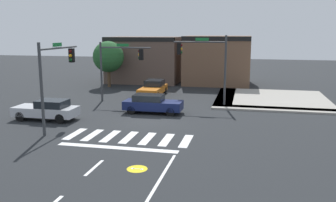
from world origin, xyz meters
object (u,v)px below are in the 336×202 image
object	(u,v)px
car_silver	(47,110)
car_orange	(153,88)
traffic_signal_northeast	(205,59)
traffic_signal_southwest	(56,69)
car_navy	(152,104)
roadside_tree	(108,57)
traffic_signal_northwest	(119,61)

from	to	relation	value
car_silver	car_orange	world-z (taller)	car_orange
traffic_signal_northeast	car_silver	bearing A→B (deg)	35.71
traffic_signal_southwest	car_navy	size ratio (longest dim) A/B	1.25
traffic_signal_southwest	car_navy	distance (m)	7.97
car_silver	roadside_tree	bearing A→B (deg)	-84.56
traffic_signal_northeast	traffic_signal_southwest	xyz separation A→B (m)	(-8.39, -9.28, -0.13)
car_silver	roadside_tree	size ratio (longest dim) A/B	0.87
car_silver	traffic_signal_southwest	bearing A→B (deg)	135.85
traffic_signal_northwest	car_orange	distance (m)	5.04
traffic_signal_northeast	traffic_signal_northwest	size ratio (longest dim) A/B	1.12
car_silver	car_navy	bearing A→B (deg)	-151.08
car_orange	car_navy	bearing A→B (deg)	14.06
traffic_signal_northwest	roadside_tree	bearing A→B (deg)	117.66
car_silver	traffic_signal_northwest	bearing A→B (deg)	-109.98
traffic_signal_northeast	car_navy	distance (m)	6.10
car_orange	roadside_tree	size ratio (longest dim) A/B	0.92
traffic_signal_northwest	car_silver	xyz separation A→B (m)	(-2.74, -7.53, -2.88)
traffic_signal_northwest	traffic_signal_southwest	bearing A→B (deg)	-94.96
car_orange	traffic_signal_southwest	bearing A→B (deg)	-12.71
traffic_signal_northeast	traffic_signal_southwest	distance (m)	12.51
car_navy	car_orange	bearing A→B (deg)	104.06
traffic_signal_northwest	car_orange	world-z (taller)	traffic_signal_northwest
traffic_signal_northwest	roadside_tree	size ratio (longest dim) A/B	1.03
traffic_signal_northwest	car_silver	bearing A→B (deg)	-109.98
traffic_signal_northeast	car_silver	size ratio (longest dim) A/B	1.31
traffic_signal_northeast	car_silver	world-z (taller)	traffic_signal_northeast
traffic_signal_northwest	car_silver	size ratio (longest dim) A/B	1.17
traffic_signal_southwest	roadside_tree	xyz separation A→B (m)	(-3.41, 17.46, -0.47)
traffic_signal_northeast	car_silver	xyz separation A→B (m)	(-10.31, -7.41, -3.24)
traffic_signal_northwest	car_silver	world-z (taller)	traffic_signal_northwest
car_navy	roadside_tree	xyz separation A→B (m)	(-8.19, 11.89, 2.64)
traffic_signal_northwest	car_orange	size ratio (longest dim) A/B	1.12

